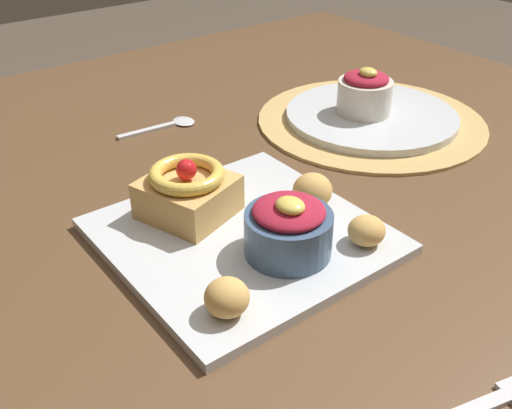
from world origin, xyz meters
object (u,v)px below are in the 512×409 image
object	(u,v)px
fritter_middle	(367,231)
fork	(489,403)
berry_ramekin	(288,228)
fritter_front	(227,297)
spoon	(168,125)
fritter_back	(312,191)
cake_slice	(188,191)
back_ramekin	(365,93)
front_plate	(242,236)
back_plate	(371,116)

from	to	relation	value
fritter_middle	fork	bearing A→B (deg)	-19.25
berry_ramekin	fritter_front	size ratio (longest dim) A/B	2.19
spoon	fritter_front	bearing A→B (deg)	-109.67
fritter_middle	fritter_back	size ratio (longest dim) A/B	0.88
cake_slice	fritter_front	bearing A→B (deg)	-20.63
back_ramekin	fork	bearing A→B (deg)	-35.60
cake_slice	back_ramekin	xyz separation A→B (m)	(-0.08, 0.37, 0.01)
fritter_middle	fork	world-z (taller)	fritter_middle
berry_ramekin	fork	xyz separation A→B (m)	(0.24, 0.01, -0.04)
cake_slice	fritter_front	size ratio (longest dim) A/B	2.81
front_plate	fritter_back	world-z (taller)	fritter_back
fritter_back	spoon	distance (m)	0.33
fritter_middle	back_plate	world-z (taller)	fritter_middle
berry_ramekin	spoon	size ratio (longest dim) A/B	0.73
fork	fritter_middle	bearing A→B (deg)	84.73
berry_ramekin	back_plate	size ratio (longest dim) A/B	0.34
fritter_middle	fritter_back	world-z (taller)	fritter_back
berry_ramekin	back_ramekin	distance (m)	0.39
fritter_middle	back_ramekin	distance (m)	0.35
fritter_middle	spoon	bearing A→B (deg)	-179.57
back_ramekin	spoon	world-z (taller)	back_ramekin
fritter_back	fork	size ratio (longest dim) A/B	0.37
back_ramekin	fork	xyz separation A→B (m)	(0.45, -0.32, -0.05)
cake_slice	spoon	bearing A→B (deg)	155.00
fritter_middle	spoon	world-z (taller)	fritter_middle
fritter_front	fritter_middle	size ratio (longest dim) A/B	1.03
back_plate	fritter_middle	bearing A→B (deg)	-47.94
fork	spoon	xyz separation A→B (m)	(-0.62, 0.07, 0.00)
fritter_middle	back_ramekin	bearing A→B (deg)	134.32
fritter_front	cake_slice	bearing A→B (deg)	159.37
fritter_front	back_ramekin	bearing A→B (deg)	119.39
front_plate	fritter_front	world-z (taller)	fritter_front
front_plate	fritter_middle	size ratio (longest dim) A/B	6.80
front_plate	back_ramekin	world-z (taller)	back_ramekin
back_plate	fritter_front	bearing A→B (deg)	-62.05
berry_ramekin	fritter_back	xyz separation A→B (m)	(-0.05, 0.08, -0.01)
fritter_middle	fork	xyz separation A→B (m)	(0.20, -0.07, -0.03)
fritter_front	fritter_back	xyz separation A→B (m)	(-0.09, 0.19, 0.00)
back_plate	spoon	distance (m)	0.32
fritter_back	back_plate	distance (m)	0.29
back_plate	berry_ramekin	bearing A→B (deg)	-59.78
spoon	front_plate	bearing A→B (deg)	-102.26
fritter_middle	fritter_back	distance (m)	0.09
back_ramekin	spoon	distance (m)	0.31
front_plate	fritter_back	size ratio (longest dim) A/B	5.97
back_plate	back_ramekin	bearing A→B (deg)	-122.35
fritter_back	fork	distance (m)	0.31
front_plate	berry_ramekin	size ratio (longest dim) A/B	3.03
berry_ramekin	fork	bearing A→B (deg)	1.42
fork	back_ramekin	bearing A→B (deg)	68.38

